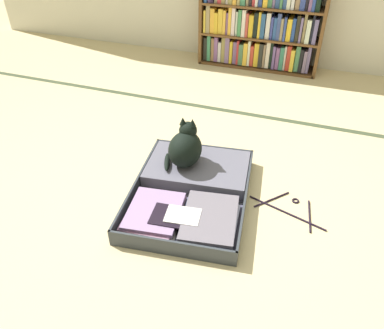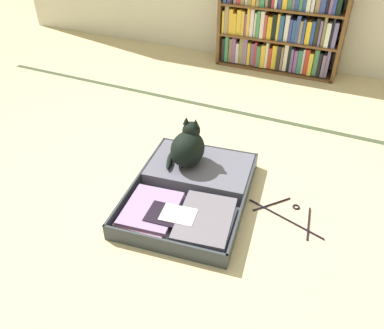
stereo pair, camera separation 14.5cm
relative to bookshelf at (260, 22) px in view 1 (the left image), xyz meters
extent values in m
plane|color=#CCB987|center=(0.05, -2.24, -0.42)|extent=(10.00, 10.00, 0.00)
cube|color=#3B4730|center=(0.05, -1.01, -0.42)|extent=(4.80, 0.05, 0.00)
cube|color=brown|center=(-0.55, 0.00, 0.01)|extent=(0.03, 0.27, 0.88)
cube|color=brown|center=(0.57, 0.00, 0.01)|extent=(0.03, 0.27, 0.88)
cube|color=brown|center=(0.01, 0.00, -0.41)|extent=(1.12, 0.27, 0.02)
cube|color=brown|center=(0.01, 0.00, -0.12)|extent=(1.09, 0.27, 0.02)
cube|color=black|center=(-0.50, 0.01, -0.28)|extent=(0.04, 0.23, 0.22)
cube|color=#38815B|center=(-0.46, 0.00, -0.27)|extent=(0.03, 0.23, 0.25)
cube|color=#966F4A|center=(-0.43, 0.01, -0.28)|extent=(0.03, 0.23, 0.23)
cube|color=#7D548B|center=(-0.39, 0.00, -0.27)|extent=(0.03, 0.23, 0.24)
cube|color=silver|center=(-0.35, 0.01, -0.29)|extent=(0.03, 0.23, 0.19)
cube|color=olive|center=(-0.32, 0.00, -0.27)|extent=(0.04, 0.23, 0.25)
cube|color=slate|center=(-0.28, 0.00, -0.26)|extent=(0.04, 0.23, 0.25)
cube|color=gold|center=(-0.24, 0.00, -0.28)|extent=(0.03, 0.23, 0.21)
cube|color=slate|center=(-0.20, 0.01, -0.28)|extent=(0.04, 0.23, 0.21)
cube|color=#B13032|center=(-0.17, -0.01, -0.27)|extent=(0.02, 0.23, 0.23)
cube|color=#47724F|center=(-0.14, -0.01, -0.29)|extent=(0.04, 0.23, 0.20)
cube|color=gold|center=(-0.09, -0.01, -0.28)|extent=(0.04, 0.23, 0.22)
cube|color=beige|center=(-0.06, 0.00, -0.27)|extent=(0.02, 0.23, 0.24)
cube|color=#BC3D2C|center=(-0.03, 0.00, -0.29)|extent=(0.03, 0.23, 0.19)
cube|color=gold|center=(0.01, 0.00, -0.28)|extent=(0.04, 0.23, 0.22)
cube|color=#262724|center=(0.06, -0.01, -0.28)|extent=(0.04, 0.23, 0.23)
cube|color=#90775D|center=(0.09, 0.00, -0.28)|extent=(0.02, 0.23, 0.22)
cube|color=beige|center=(0.12, 0.00, -0.26)|extent=(0.04, 0.23, 0.25)
cube|color=black|center=(0.15, 0.01, -0.27)|extent=(0.03, 0.23, 0.25)
cube|color=#695190|center=(0.18, -0.01, -0.28)|extent=(0.02, 0.23, 0.22)
cube|color=#7E528C|center=(0.22, 0.00, -0.29)|extent=(0.03, 0.23, 0.21)
cube|color=#357861|center=(0.26, 0.00, -0.28)|extent=(0.04, 0.23, 0.22)
cube|color=beige|center=(0.28, 0.01, -0.28)|extent=(0.02, 0.23, 0.23)
cube|color=#B33629|center=(0.32, 0.00, -0.27)|extent=(0.04, 0.23, 0.23)
cube|color=gold|center=(0.35, -0.01, -0.29)|extent=(0.04, 0.23, 0.20)
cube|color=#4C865B|center=(0.40, 0.01, -0.27)|extent=(0.04, 0.23, 0.24)
cube|color=black|center=(0.43, 0.00, -0.28)|extent=(0.03, 0.23, 0.22)
cube|color=slate|center=(0.47, 0.00, -0.29)|extent=(0.03, 0.23, 0.21)
cube|color=slate|center=(0.50, 0.00, -0.27)|extent=(0.03, 0.23, 0.25)
cube|color=brown|center=(0.01, 0.00, 0.15)|extent=(1.09, 0.27, 0.02)
cube|color=gold|center=(-0.51, -0.01, -0.01)|extent=(0.02, 0.23, 0.21)
cube|color=#96835B|center=(-0.48, -0.01, 0.01)|extent=(0.04, 0.23, 0.25)
cube|color=gold|center=(-0.44, 0.00, 0.00)|extent=(0.04, 0.23, 0.23)
cube|color=gold|center=(-0.40, -0.01, -0.02)|extent=(0.03, 0.23, 0.19)
cube|color=gold|center=(-0.36, 0.00, 0.00)|extent=(0.04, 0.23, 0.23)
cube|color=gold|center=(-0.32, 0.00, 0.00)|extent=(0.03, 0.23, 0.22)
cube|color=slate|center=(-0.29, 0.01, -0.02)|extent=(0.02, 0.23, 0.20)
cube|color=gold|center=(-0.27, 0.00, 0.01)|extent=(0.03, 0.23, 0.25)
cube|color=silver|center=(-0.23, 0.00, 0.01)|extent=(0.03, 0.23, 0.25)
cube|color=silver|center=(-0.20, 0.01, -0.01)|extent=(0.02, 0.23, 0.22)
cube|color=#448A55|center=(-0.17, -0.01, 0.00)|extent=(0.03, 0.23, 0.24)
cube|color=silver|center=(-0.13, -0.01, 0.01)|extent=(0.03, 0.23, 0.24)
cube|color=#B4443B|center=(-0.10, -0.01, -0.01)|extent=(0.02, 0.23, 0.21)
cube|color=gold|center=(-0.06, 0.00, -0.01)|extent=(0.04, 0.23, 0.20)
cube|color=black|center=(-0.02, 0.00, 0.00)|extent=(0.04, 0.23, 0.22)
cube|color=gold|center=(0.01, 0.00, 0.00)|extent=(0.02, 0.23, 0.23)
cube|color=#2B5388|center=(0.05, 0.00, 0.00)|extent=(0.04, 0.23, 0.22)
cube|color=silver|center=(0.09, 0.01, 0.00)|extent=(0.04, 0.23, 0.23)
cube|color=#353D90|center=(0.13, 0.00, -0.02)|extent=(0.02, 0.23, 0.20)
cube|color=#294C8C|center=(0.16, 0.00, -0.02)|extent=(0.03, 0.23, 0.20)
cube|color=#374886|center=(0.19, 0.00, 0.00)|extent=(0.03, 0.23, 0.24)
cube|color=#8E7E5D|center=(0.22, -0.01, -0.02)|extent=(0.02, 0.23, 0.20)
cube|color=#324698|center=(0.25, -0.01, -0.01)|extent=(0.02, 0.23, 0.21)
cube|color=yellow|center=(0.28, 0.00, -0.02)|extent=(0.04, 0.23, 0.20)
cube|color=#284797|center=(0.32, 0.01, -0.01)|extent=(0.03, 0.23, 0.20)
cube|color=#2A271C|center=(0.36, 0.00, 0.00)|extent=(0.03, 0.23, 0.23)
cube|color=slate|center=(0.39, 0.00, -0.01)|extent=(0.02, 0.23, 0.22)
cube|color=#917F53|center=(0.42, 0.01, 0.01)|extent=(0.02, 0.23, 0.25)
cube|color=silver|center=(0.45, -0.01, -0.01)|extent=(0.04, 0.23, 0.21)
cube|color=black|center=(0.49, 0.00, 0.01)|extent=(0.02, 0.23, 0.25)
cube|color=slate|center=(0.51, -0.01, -0.01)|extent=(0.03, 0.23, 0.21)
cube|color=#31363D|center=(0.09, -2.31, -0.42)|extent=(0.68, 0.50, 0.01)
cube|color=#31363D|center=(0.12, -2.52, -0.37)|extent=(0.63, 0.09, 0.10)
cube|color=#31363D|center=(-0.21, -2.35, -0.37)|extent=(0.07, 0.42, 0.10)
cube|color=#31363D|center=(0.40, -2.27, -0.37)|extent=(0.07, 0.42, 0.10)
cube|color=#4D4A60|center=(0.09, -2.31, -0.41)|extent=(0.66, 0.48, 0.01)
cube|color=#31363D|center=(0.04, -1.89, -0.42)|extent=(0.68, 0.50, 0.01)
cube|color=#31363D|center=(0.01, -1.69, -0.37)|extent=(0.63, 0.09, 0.10)
cube|color=#31363D|center=(-0.27, -1.93, -0.37)|extent=(0.07, 0.42, 0.10)
cube|color=#31363D|center=(0.35, -1.85, -0.37)|extent=(0.07, 0.42, 0.10)
cube|color=#4D4A60|center=(0.04, -1.89, -0.41)|extent=(0.66, 0.48, 0.01)
cylinder|color=black|center=(0.07, -2.10, -0.41)|extent=(0.61, 0.10, 0.02)
cube|color=#68635D|center=(-0.05, -2.33, -0.39)|extent=(0.33, 0.40, 0.02)
cube|color=#9E7390|center=(-0.06, -2.33, -0.37)|extent=(0.30, 0.36, 0.02)
cube|color=#9174A0|center=(-0.05, -2.33, -0.35)|extent=(0.31, 0.36, 0.02)
cube|color=#172D2C|center=(0.24, -2.29, -0.40)|extent=(0.30, 0.34, 0.02)
cube|color=silver|center=(0.25, -2.30, -0.38)|extent=(0.31, 0.36, 0.02)
cube|color=#394064|center=(0.24, -2.30, -0.36)|extent=(0.32, 0.37, 0.01)
cube|color=slate|center=(0.24, -2.28, -0.35)|extent=(0.33, 0.40, 0.02)
cube|color=white|center=(0.11, -2.33, -0.34)|extent=(0.19, 0.15, 0.01)
cube|color=black|center=(0.07, -2.34, -0.34)|extent=(0.25, 0.18, 0.01)
cube|color=#5A5968|center=(0.04, -1.89, -0.37)|extent=(0.65, 0.47, 0.09)
torus|color=white|center=(0.10, -1.91, -0.33)|extent=(0.12, 0.12, 0.01)
cylinder|color=black|center=(-0.16, -1.72, -0.37)|extent=(0.02, 0.02, 0.09)
cylinder|color=black|center=(0.19, -1.68, -0.37)|extent=(0.02, 0.02, 0.09)
cube|color=red|center=(0.09, -2.51, -0.37)|extent=(0.04, 0.01, 0.02)
cube|color=red|center=(-0.08, -2.54, -0.37)|extent=(0.04, 0.01, 0.02)
cube|color=red|center=(0.00, -2.52, -0.36)|extent=(0.04, 0.01, 0.02)
cube|color=green|center=(0.22, -2.50, -0.40)|extent=(0.04, 0.01, 0.02)
ellipsoid|color=black|center=(-0.03, -1.92, -0.22)|extent=(0.20, 0.24, 0.21)
ellipsoid|color=black|center=(-0.03, -1.85, -0.27)|extent=(0.14, 0.09, 0.11)
sphere|color=black|center=(-0.03, -1.86, -0.13)|extent=(0.11, 0.11, 0.11)
cone|color=black|center=(0.00, -1.87, -0.06)|extent=(0.04, 0.04, 0.05)
cone|color=black|center=(-0.06, -1.87, -0.06)|extent=(0.04, 0.04, 0.05)
sphere|color=#DFC74A|center=(-0.01, -1.82, -0.12)|extent=(0.02, 0.02, 0.02)
sphere|color=#DFC74A|center=(-0.05, -1.82, -0.12)|extent=(0.02, 0.02, 0.02)
ellipsoid|color=black|center=(-0.13, -1.96, -0.31)|extent=(0.09, 0.18, 0.03)
cylinder|color=black|center=(0.60, -2.04, -0.42)|extent=(0.43, 0.14, 0.01)
cylinder|color=black|center=(0.51, -1.96, -0.42)|extent=(0.17, 0.19, 0.01)
cylinder|color=black|center=(0.72, -2.02, -0.42)|extent=(0.04, 0.25, 0.01)
torus|color=black|center=(0.64, -1.92, -0.42)|extent=(0.05, 0.05, 0.01)
camera|label=1|loc=(0.62, -3.62, 1.00)|focal=35.11mm
camera|label=2|loc=(0.76, -3.56, 1.00)|focal=35.11mm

